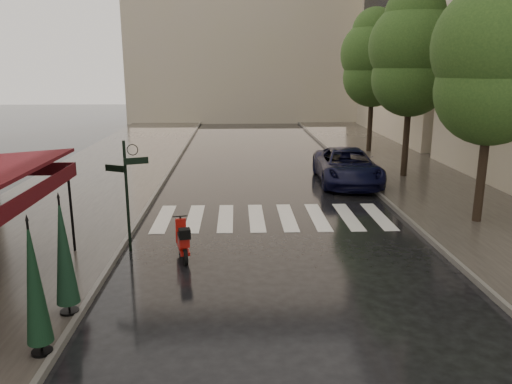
{
  "coord_description": "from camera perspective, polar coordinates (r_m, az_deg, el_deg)",
  "views": [
    {
      "loc": [
        1.79,
        -10.26,
        4.99
      ],
      "look_at": [
        2.36,
        4.02,
        1.4
      ],
      "focal_mm": 35.0,
      "sensor_mm": 36.0,
      "label": 1
    }
  ],
  "objects": [
    {
      "name": "signpost",
      "position": [
        13.95,
        -14.55,
        0.56
      ],
      "size": [
        1.17,
        0.29,
        3.1
      ],
      "color": "black",
      "rests_on": "ground"
    },
    {
      "name": "sidewalk_near",
      "position": [
        23.65,
        -17.65,
        1.39
      ],
      "size": [
        6.0,
        60.0,
        0.12
      ],
      "primitive_type": "cube",
      "color": "#38332D",
      "rests_on": "ground"
    },
    {
      "name": "sidewalk_far",
      "position": [
        24.31,
        18.15,
        1.69
      ],
      "size": [
        5.5,
        60.0,
        0.12
      ],
      "primitive_type": "cube",
      "color": "#38332D",
      "rests_on": "ground"
    },
    {
      "name": "tree_mid",
      "position": [
        23.56,
        17.44,
        14.94
      ],
      "size": [
        3.8,
        3.8,
        8.34
      ],
      "color": "black",
      "rests_on": "sidewalk_far"
    },
    {
      "name": "tree_far",
      "position": [
        30.31,
        13.29,
        14.61
      ],
      "size": [
        3.8,
        3.8,
        8.16
      ],
      "color": "black",
      "rests_on": "sidewalk_far"
    },
    {
      "name": "tree_near",
      "position": [
        17.14,
        25.63,
        13.87
      ],
      "size": [
        3.8,
        3.8,
        7.99
      ],
      "color": "black",
      "rests_on": "sidewalk_far"
    },
    {
      "name": "parasol_front",
      "position": [
        9.34,
        -24.02,
        -9.42
      ],
      "size": [
        0.44,
        0.44,
        2.49
      ],
      "color": "black",
      "rests_on": "sidewalk_near"
    },
    {
      "name": "ground",
      "position": [
        11.54,
        -11.19,
        -11.8
      ],
      "size": [
        120.0,
        120.0,
        0.0
      ],
      "primitive_type": "plane",
      "color": "black",
      "rests_on": "ground"
    },
    {
      "name": "curb_near",
      "position": [
        23.02,
        -10.31,
        1.54
      ],
      "size": [
        0.12,
        60.0,
        0.16
      ],
      "primitive_type": "cube",
      "color": "#595651",
      "rests_on": "ground"
    },
    {
      "name": "backdrop_building",
      "position": [
        48.53,
        -0.89,
        20.02
      ],
      "size": [
        22.0,
        6.0,
        20.0
      ],
      "primitive_type": "cube",
      "color": "tan",
      "rests_on": "ground"
    },
    {
      "name": "crosswalk",
      "position": [
        17.04,
        1.82,
        -2.91
      ],
      "size": [
        7.85,
        3.2,
        0.01
      ],
      "color": "silver",
      "rests_on": "ground"
    },
    {
      "name": "curb_far",
      "position": [
        23.48,
        11.73,
        1.72
      ],
      "size": [
        0.12,
        60.0,
        0.16
      ],
      "primitive_type": "cube",
      "color": "#595651",
      "rests_on": "ground"
    },
    {
      "name": "haussmann_far",
      "position": [
        39.36,
        20.93,
        19.43
      ],
      "size": [
        8.0,
        16.0,
        18.5
      ],
      "primitive_type": "cube",
      "color": "tan",
      "rests_on": "ground"
    },
    {
      "name": "parasol_back",
      "position": [
        10.63,
        -21.13,
        -6.31
      ],
      "size": [
        0.46,
        0.46,
        2.48
      ],
      "color": "black",
      "rests_on": "sidewalk_near"
    },
    {
      "name": "scooter",
      "position": [
        13.49,
        -8.34,
        -5.61
      ],
      "size": [
        0.6,
        1.54,
        1.02
      ],
      "rotation": [
        0.0,
        0.0,
        0.21
      ],
      "color": "black",
      "rests_on": "ground"
    },
    {
      "name": "parked_car",
      "position": [
        22.27,
        10.36,
        2.91
      ],
      "size": [
        2.72,
        5.54,
        1.51
      ],
      "primitive_type": "imported",
      "rotation": [
        0.0,
        0.0,
        -0.04
      ],
      "color": "black",
      "rests_on": "ground"
    }
  ]
}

